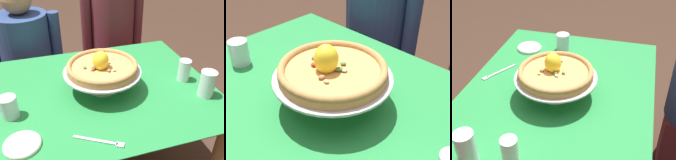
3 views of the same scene
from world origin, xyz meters
TOP-DOWN VIEW (x-y plane):
  - dining_table at (0.00, 0.00)m, footprint 1.21×0.92m
  - pizza_stand at (0.04, -0.00)m, footprint 0.39×0.39m
  - pizza at (0.04, -0.00)m, footprint 0.35×0.35m
  - water_glass_side_left at (-0.41, -0.09)m, footprint 0.08×0.08m
  - water_glass_side_right at (0.48, -0.05)m, footprint 0.06×0.06m
  - water_glass_front_right at (0.51, -0.21)m, footprint 0.08×0.08m
  - side_plate at (-0.36, -0.29)m, footprint 0.15×0.15m
  - dinner_fork at (-0.06, -0.36)m, footprint 0.19×0.12m

SIDE VIEW (x-z plane):
  - dining_table at x=0.00m, z-range 0.26..1.01m
  - dinner_fork at x=-0.06m, z-range 0.75..0.75m
  - side_plate at x=-0.36m, z-range 0.75..0.76m
  - water_glass_side_left at x=-0.41m, z-range 0.74..0.84m
  - water_glass_side_right at x=0.48m, z-range 0.74..0.86m
  - water_glass_front_right at x=0.51m, z-range 0.74..0.87m
  - pizza_stand at x=0.04m, z-range 0.77..0.88m
  - pizza at x=0.04m, z-range 0.83..0.94m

